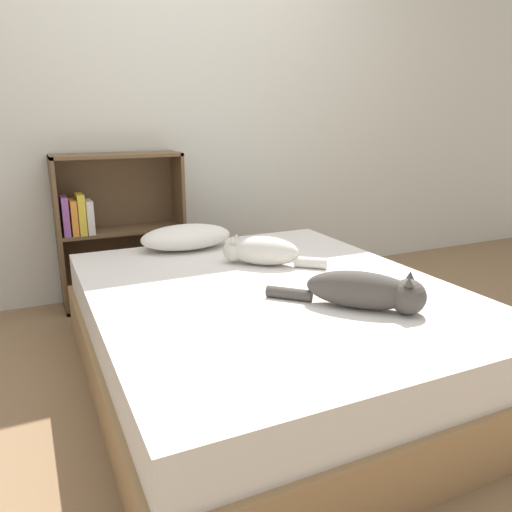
# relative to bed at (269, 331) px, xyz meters

# --- Properties ---
(ground_plane) EXTENTS (8.00, 8.00, 0.00)m
(ground_plane) POSITION_rel_bed_xyz_m (0.00, 0.00, -0.21)
(ground_plane) COLOR #846647
(wall_back) EXTENTS (8.00, 0.06, 2.50)m
(wall_back) POSITION_rel_bed_xyz_m (0.00, 1.39, 1.04)
(wall_back) COLOR silver
(wall_back) RESTS_ON ground_plane
(bed) EXTENTS (1.53, 1.87, 0.42)m
(bed) POSITION_rel_bed_xyz_m (0.00, 0.00, 0.00)
(bed) COLOR #99754C
(bed) RESTS_ON ground_plane
(pillow) EXTENTS (0.51, 0.29, 0.13)m
(pillow) POSITION_rel_bed_xyz_m (-0.14, 0.76, 0.28)
(pillow) COLOR white
(pillow) RESTS_ON bed
(cat_light) EXTENTS (0.44, 0.39, 0.15)m
(cat_light) POSITION_rel_bed_xyz_m (0.11, 0.31, 0.28)
(cat_light) COLOR beige
(cat_light) RESTS_ON bed
(cat_dark) EXTENTS (0.48, 0.47, 0.16)m
(cat_dark) POSITION_rel_bed_xyz_m (0.22, -0.39, 0.28)
(cat_dark) COLOR #47423D
(cat_dark) RESTS_ON bed
(bookshelf) EXTENTS (0.75, 0.26, 0.92)m
(bookshelf) POSITION_rel_bed_xyz_m (-0.44, 1.25, 0.27)
(bookshelf) COLOR brown
(bookshelf) RESTS_ON ground_plane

